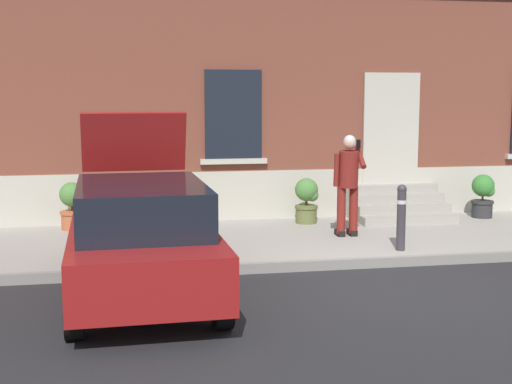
% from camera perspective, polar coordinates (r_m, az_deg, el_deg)
% --- Properties ---
extents(ground_plane, '(80.00, 80.00, 0.00)m').
position_cam_1_polar(ground_plane, '(9.97, 9.95, -7.30)').
color(ground_plane, '#232326').
extents(sidewalk, '(24.00, 3.60, 0.15)m').
position_cam_1_polar(sidewalk, '(12.54, 5.45, -3.74)').
color(sidewalk, '#99968E').
rests_on(sidewalk, ground).
extents(curb_edge, '(24.00, 0.12, 0.15)m').
position_cam_1_polar(curb_edge, '(10.81, 8.20, -5.67)').
color(curb_edge, gray).
rests_on(curb_edge, ground).
extents(building_facade, '(24.00, 1.52, 7.50)m').
position_cam_1_polar(building_facade, '(14.74, 2.90, 12.28)').
color(building_facade, brown).
rests_on(building_facade, ground).
extents(entrance_stoop, '(1.87, 1.28, 0.64)m').
position_cam_1_polar(entrance_stoop, '(14.32, 11.24, -1.13)').
color(entrance_stoop, '#9E998E').
rests_on(entrance_stoop, sidewalk).
extents(hatchback_car_red, '(1.88, 4.11, 2.34)m').
position_cam_1_polar(hatchback_car_red, '(9.11, -9.17, -3.57)').
color(hatchback_car_red, maroon).
rests_on(hatchback_car_red, ground).
extents(bollard_near_person, '(0.15, 0.15, 1.04)m').
position_cam_1_polar(bollard_near_person, '(11.35, 11.57, -1.81)').
color(bollard_near_person, '#333338').
rests_on(bollard_near_person, sidewalk).
extents(person_on_phone, '(0.51, 0.46, 1.75)m').
position_cam_1_polar(person_on_phone, '(12.26, 7.40, 1.06)').
color(person_on_phone, maroon).
rests_on(person_on_phone, sidewalk).
extents(planter_terracotta, '(0.44, 0.44, 0.86)m').
position_cam_1_polar(planter_terracotta, '(13.28, -14.49, -0.98)').
color(planter_terracotta, '#B25B38').
rests_on(planter_terracotta, sidewalk).
extents(planter_cream, '(0.44, 0.44, 0.86)m').
position_cam_1_polar(planter_cream, '(13.14, -5.07, -0.86)').
color(planter_cream, beige).
rests_on(planter_cream, sidewalk).
extents(planter_olive, '(0.44, 0.44, 0.86)m').
position_cam_1_polar(planter_olive, '(13.53, 4.09, -0.59)').
color(planter_olive, '#606B38').
rests_on(planter_olive, sidewalk).
extents(planter_charcoal, '(0.44, 0.44, 0.86)m').
position_cam_1_polar(planter_charcoal, '(14.82, 17.74, -0.21)').
color(planter_charcoal, '#2D2D30').
rests_on(planter_charcoal, sidewalk).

